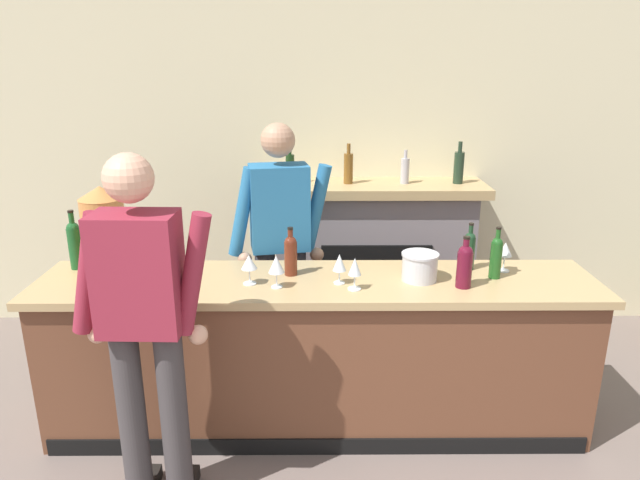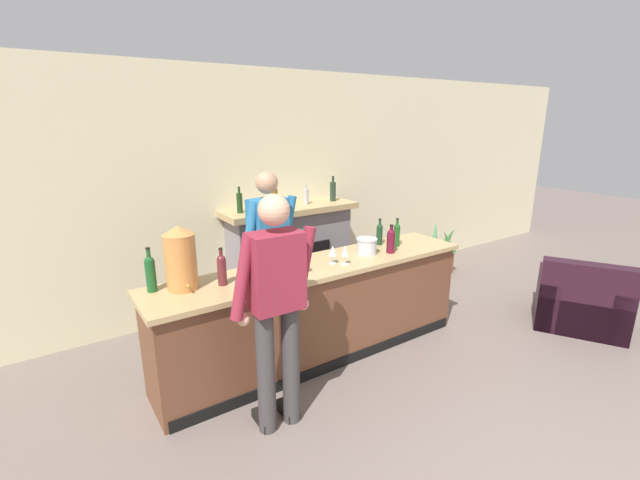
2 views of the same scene
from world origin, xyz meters
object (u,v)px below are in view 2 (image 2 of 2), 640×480
object	(u,v)px
wine_bottle_burgundy_dark	(222,268)
wine_glass_by_dispenser	(333,251)
fireplace_stone	(291,254)
wine_bottle_cabernet_heavy	(150,272)
wine_bottle_chardonnay_pale	(397,234)
wine_glass_front_left	(345,252)
potted_plant_corner	(443,253)
armchair_black	(581,304)
wine_bottle_merlot_tall	(380,233)
copper_dispenser	(180,257)
wine_glass_back_row	(396,231)
person_bartender	(269,252)
person_customer	(276,305)
wine_glass_mid_counter	(286,261)
ice_bucket_steel	(367,246)
wine_glass_near_bucket	(304,258)
wine_bottle_riesling_slim	(391,240)
wine_bottle_rose_blush	(299,252)

from	to	relation	value
wine_bottle_burgundy_dark	wine_glass_by_dispenser	distance (m)	1.03
fireplace_stone	wine_bottle_cabernet_heavy	bearing A→B (deg)	-150.02
wine_bottle_chardonnay_pale	wine_glass_front_left	size ratio (longest dim) A/B	1.67
fireplace_stone	potted_plant_corner	distance (m)	2.45
wine_bottle_burgundy_dark	wine_bottle_cabernet_heavy	distance (m)	0.53
fireplace_stone	wine_glass_front_left	world-z (taller)	fireplace_stone
armchair_black	wine_glass_by_dispenser	xyz separation A→B (m)	(-2.58, 1.04, 0.78)
fireplace_stone	wine_bottle_merlot_tall	world-z (taller)	fireplace_stone
copper_dispenser	wine_glass_back_row	world-z (taller)	copper_dispenser
wine_bottle_cabernet_heavy	wine_glass_by_dispenser	bearing A→B (deg)	-9.18
wine_bottle_cabernet_heavy	person_bartender	bearing A→B (deg)	14.86
person_customer	wine_glass_front_left	size ratio (longest dim) A/B	9.86
wine_bottle_chardonnay_pale	wine_glass_mid_counter	world-z (taller)	wine_bottle_chardonnay_pale
wine_bottle_burgundy_dark	copper_dispenser	bearing A→B (deg)	161.45
potted_plant_corner	ice_bucket_steel	xyz separation A→B (m)	(-2.28, -0.93, 0.73)
wine_glass_mid_counter	person_bartender	bearing A→B (deg)	76.67
potted_plant_corner	wine_glass_by_dispenser	distance (m)	3.00
fireplace_stone	wine_glass_mid_counter	distance (m)	1.60
person_customer	wine_glass_back_row	distance (m)	2.00
wine_bottle_merlot_tall	wine_glass_back_row	distance (m)	0.20
wine_bottle_chardonnay_pale	wine_glass_front_left	xyz separation A→B (m)	(-0.79, -0.16, -0.01)
wine_glass_front_left	wine_glass_mid_counter	world-z (taller)	wine_glass_front_left
person_bartender	wine_bottle_cabernet_heavy	size ratio (longest dim) A/B	4.97
armchair_black	person_customer	bearing A→B (deg)	172.44
person_customer	wine_bottle_burgundy_dark	bearing A→B (deg)	101.33
wine_glass_back_row	wine_glass_front_left	size ratio (longest dim) A/B	0.98
person_bartender	ice_bucket_steel	world-z (taller)	person_bartender
wine_glass_near_bucket	wine_glass_back_row	distance (m)	1.31
copper_dispenser	wine_bottle_burgundy_dark	distance (m)	0.32
ice_bucket_steel	wine_glass_by_dispenser	distance (m)	0.45
wine_bottle_cabernet_heavy	person_customer	bearing A→B (deg)	-52.81
wine_glass_front_left	wine_bottle_riesling_slim	bearing A→B (deg)	2.89
wine_bottle_chardonnay_pale	wine_glass_back_row	bearing A→B (deg)	50.81
wine_bottle_rose_blush	wine_bottle_merlot_tall	xyz separation A→B (m)	(1.03, 0.08, -0.00)
armchair_black	wine_bottle_burgundy_dark	xyz separation A→B (m)	(-3.61, 1.11, 0.80)
person_customer	wine_bottle_burgundy_dark	world-z (taller)	person_customer
wine_bottle_cabernet_heavy	wine_glass_front_left	xyz separation A→B (m)	(1.60, -0.33, -0.03)
wine_bottle_cabernet_heavy	wine_glass_by_dispenser	size ratio (longest dim) A/B	2.08
potted_plant_corner	wine_glass_back_row	distance (m)	2.09
fireplace_stone	person_bartender	bearing A→B (deg)	-131.87
wine_glass_near_bucket	potted_plant_corner	bearing A→B (deg)	18.69
ice_bucket_steel	wine_glass_back_row	xyz separation A→B (m)	(0.51, 0.13, 0.05)
wine_glass_front_left	ice_bucket_steel	bearing A→B (deg)	20.21
person_customer	wine_bottle_cabernet_heavy	xyz separation A→B (m)	(-0.63, 0.82, 0.12)
wine_glass_mid_counter	wine_glass_back_row	bearing A→B (deg)	7.40
person_customer	wine_glass_back_row	xyz separation A→B (m)	(1.85, 0.76, 0.09)
copper_dispenser	wine_bottle_burgundy_dark	world-z (taller)	copper_dispenser
person_customer	wine_bottle_cabernet_heavy	bearing A→B (deg)	127.19
wine_bottle_riesling_slim	wine_glass_back_row	bearing A→B (deg)	39.07
wine_bottle_merlot_tall	wine_glass_by_dispenser	size ratio (longest dim) A/B	1.66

